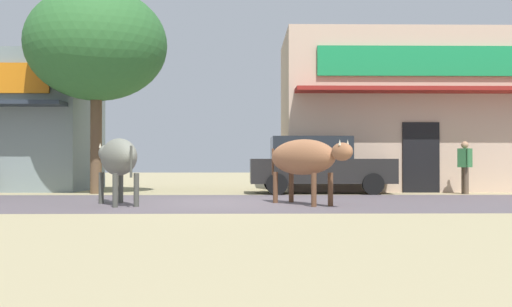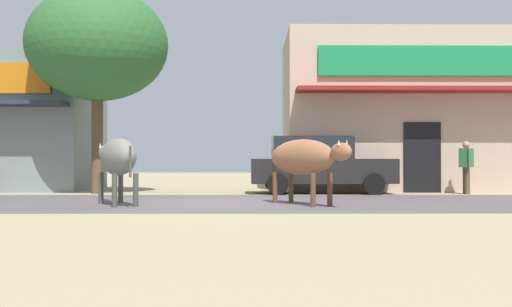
{
  "view_description": "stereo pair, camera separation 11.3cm",
  "coord_description": "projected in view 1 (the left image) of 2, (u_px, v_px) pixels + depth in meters",
  "views": [
    {
      "loc": [
        0.66,
        -13.65,
        0.9
      ],
      "look_at": [
        0.9,
        0.75,
        1.11
      ],
      "focal_mm": 42.49,
      "sensor_mm": 36.0,
      "label": 1
    },
    {
      "loc": [
        0.77,
        -13.65,
        0.9
      ],
      "look_at": [
        0.9,
        0.75,
        1.11
      ],
      "focal_mm": 42.49,
      "sensor_mm": 36.0,
      "label": 2
    }
  ],
  "objects": [
    {
      "name": "asphalt_road",
      "position": [
        217.0,
        202.0,
        13.62
      ],
      "size": [
        72.0,
        6.07,
        0.0
      ],
      "primitive_type": "cube",
      "color": "#5B5157",
      "rests_on": "ground"
    },
    {
      "name": "ground",
      "position": [
        217.0,
        202.0,
        13.62
      ],
      "size": [
        80.0,
        80.0,
        0.0
      ],
      "primitive_type": "plane",
      "color": "tan"
    },
    {
      "name": "cow_near_brown",
      "position": [
        117.0,
        158.0,
        12.76
      ],
      "size": [
        1.47,
        2.39,
        1.4
      ],
      "color": "slate",
      "rests_on": "ground"
    },
    {
      "name": "parked_hatchback_car",
      "position": [
        318.0,
        164.0,
        17.55
      ],
      "size": [
        4.13,
        1.83,
        1.64
      ],
      "color": "black",
      "rests_on": "ground"
    },
    {
      "name": "storefront_right_club",
      "position": [
        411.0,
        114.0,
        20.16
      ],
      "size": [
        8.45,
        5.03,
        5.04
      ],
      "color": "#C4A68E",
      "rests_on": "ground"
    },
    {
      "name": "pedestrian_by_shop",
      "position": [
        465.0,
        163.0,
        17.24
      ],
      "size": [
        0.47,
        0.61,
        1.5
      ],
      "color": "brown",
      "rests_on": "ground"
    },
    {
      "name": "roadside_tree",
      "position": [
        96.0,
        45.0,
        17.45
      ],
      "size": [
        4.05,
        4.05,
        5.93
      ],
      "color": "brown",
      "rests_on": "ground"
    },
    {
      "name": "cow_far_dark",
      "position": [
        304.0,
        158.0,
        12.86
      ],
      "size": [
        1.76,
        2.53,
        1.39
      ],
      "color": "#9A6240",
      "rests_on": "ground"
    }
  ]
}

